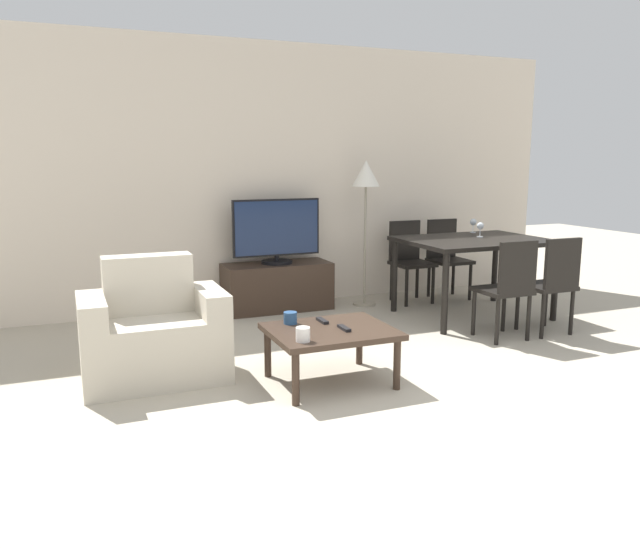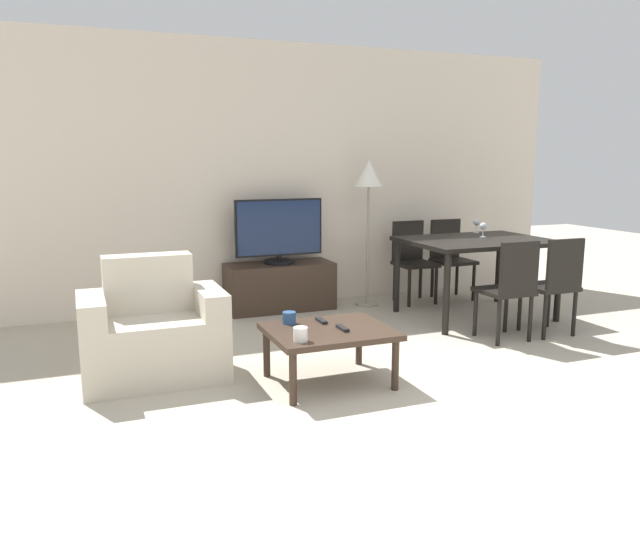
{
  "view_description": "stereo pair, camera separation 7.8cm",
  "coord_description": "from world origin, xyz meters",
  "px_view_note": "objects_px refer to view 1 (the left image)",
  "views": [
    {
      "loc": [
        -1.97,
        -2.56,
        1.54
      ],
      "look_at": [
        -0.15,
        1.84,
        0.65
      ],
      "focal_mm": 35.0,
      "sensor_mm": 36.0,
      "label": 1
    },
    {
      "loc": [
        -1.9,
        -2.59,
        1.54
      ],
      "look_at": [
        -0.15,
        1.84,
        0.65
      ],
      "focal_mm": 35.0,
      "sensor_mm": 36.0,
      "label": 2
    }
  ],
  "objects_px": {
    "tv_stand": "(277,286)",
    "remote_primary": "(344,328)",
    "coffee_table": "(331,335)",
    "floor_lamp": "(366,183)",
    "armchair": "(154,335)",
    "dining_chair_far_left": "(409,257)",
    "remote_secondary": "(322,321)",
    "cup_white_near": "(290,318)",
    "dining_chair_near": "(508,285)",
    "dining_chair_near_right": "(552,281)",
    "cup_colored_far": "(303,334)",
    "tv": "(277,232)",
    "dining_table": "(474,247)",
    "wine_glass_center": "(480,227)",
    "wine_glass_left": "(473,223)",
    "dining_chair_far": "(446,254)"
  },
  "relations": [
    {
      "from": "tv_stand",
      "to": "remote_primary",
      "type": "bearing_deg",
      "value": -96.83
    },
    {
      "from": "coffee_table",
      "to": "floor_lamp",
      "type": "relative_size",
      "value": 0.55
    },
    {
      "from": "armchair",
      "to": "floor_lamp",
      "type": "relative_size",
      "value": 0.64
    },
    {
      "from": "dining_chair_far_left",
      "to": "remote_secondary",
      "type": "bearing_deg",
      "value": -134.3
    },
    {
      "from": "armchair",
      "to": "floor_lamp",
      "type": "distance_m",
      "value": 2.96
    },
    {
      "from": "remote_secondary",
      "to": "cup_white_near",
      "type": "height_order",
      "value": "cup_white_near"
    },
    {
      "from": "tv_stand",
      "to": "dining_chair_near",
      "type": "xyz_separation_m",
      "value": [
        1.46,
        -1.8,
        0.24
      ]
    },
    {
      "from": "dining_chair_near_right",
      "to": "dining_chair_far_left",
      "type": "height_order",
      "value": "same"
    },
    {
      "from": "coffee_table",
      "to": "remote_primary",
      "type": "bearing_deg",
      "value": -37.06
    },
    {
      "from": "dining_chair_near",
      "to": "cup_colored_far",
      "type": "relative_size",
      "value": 9.38
    },
    {
      "from": "coffee_table",
      "to": "tv",
      "type": "bearing_deg",
      "value": 81.03
    },
    {
      "from": "coffee_table",
      "to": "tv_stand",
      "type": "bearing_deg",
      "value": 81.04
    },
    {
      "from": "floor_lamp",
      "to": "dining_table",
      "type": "bearing_deg",
      "value": -46.62
    },
    {
      "from": "dining_chair_near_right",
      "to": "remote_primary",
      "type": "bearing_deg",
      "value": -168.95
    },
    {
      "from": "remote_secondary",
      "to": "wine_glass_center",
      "type": "relative_size",
      "value": 1.03
    },
    {
      "from": "cup_colored_far",
      "to": "armchair",
      "type": "bearing_deg",
      "value": 137.48
    },
    {
      "from": "tv_stand",
      "to": "dining_chair_near_right",
      "type": "xyz_separation_m",
      "value": [
        1.93,
        -1.8,
        0.24
      ]
    },
    {
      "from": "dining_chair_near_right",
      "to": "dining_chair_far_left",
      "type": "xyz_separation_m",
      "value": [
        -0.48,
        1.64,
        0.0
      ]
    },
    {
      "from": "tv_stand",
      "to": "cup_colored_far",
      "type": "relative_size",
      "value": 11.79
    },
    {
      "from": "wine_glass_left",
      "to": "dining_table",
      "type": "bearing_deg",
      "value": -124.43
    },
    {
      "from": "dining_chair_far_left",
      "to": "tv",
      "type": "bearing_deg",
      "value": 173.86
    },
    {
      "from": "cup_white_near",
      "to": "armchair",
      "type": "bearing_deg",
      "value": 160.31
    },
    {
      "from": "dining_chair_far_left",
      "to": "cup_colored_far",
      "type": "bearing_deg",
      "value": -133.11
    },
    {
      "from": "tv",
      "to": "dining_table",
      "type": "relative_size",
      "value": 0.67
    },
    {
      "from": "wine_glass_left",
      "to": "wine_glass_center",
      "type": "xyz_separation_m",
      "value": [
        -0.17,
        -0.34,
        0.0
      ]
    },
    {
      "from": "tv_stand",
      "to": "remote_primary",
      "type": "height_order",
      "value": "tv_stand"
    },
    {
      "from": "coffee_table",
      "to": "wine_glass_center",
      "type": "distance_m",
      "value": 2.57
    },
    {
      "from": "wine_glass_center",
      "to": "dining_chair_far_left",
      "type": "bearing_deg",
      "value": 116.24
    },
    {
      "from": "tv_stand",
      "to": "cup_white_near",
      "type": "height_order",
      "value": "tv_stand"
    },
    {
      "from": "tv_stand",
      "to": "dining_chair_far_left",
      "type": "xyz_separation_m",
      "value": [
        1.46,
        -0.16,
        0.24
      ]
    },
    {
      "from": "wine_glass_left",
      "to": "tv",
      "type": "bearing_deg",
      "value": 164.44
    },
    {
      "from": "armchair",
      "to": "tv_stand",
      "type": "relative_size",
      "value": 0.9
    },
    {
      "from": "tv",
      "to": "wine_glass_left",
      "type": "bearing_deg",
      "value": -15.56
    },
    {
      "from": "coffee_table",
      "to": "dining_chair_near_right",
      "type": "bearing_deg",
      "value": 9.3
    },
    {
      "from": "armchair",
      "to": "tv_stand",
      "type": "bearing_deg",
      "value": 48.12
    },
    {
      "from": "armchair",
      "to": "tv",
      "type": "relative_size",
      "value": 1.08
    },
    {
      "from": "tv",
      "to": "cup_white_near",
      "type": "distance_m",
      "value": 2.06
    },
    {
      "from": "dining_chair_near",
      "to": "cup_colored_far",
      "type": "bearing_deg",
      "value": -164.31
    },
    {
      "from": "tv",
      "to": "dining_table",
      "type": "height_order",
      "value": "tv"
    },
    {
      "from": "coffee_table",
      "to": "cup_white_near",
      "type": "xyz_separation_m",
      "value": [
        -0.21,
        0.23,
        0.09
      ]
    },
    {
      "from": "dining_chair_far_left",
      "to": "wine_glass_left",
      "type": "bearing_deg",
      "value": -36.84
    },
    {
      "from": "coffee_table",
      "to": "floor_lamp",
      "type": "xyz_separation_m",
      "value": [
        1.26,
        2.01,
        0.94
      ]
    },
    {
      "from": "dining_table",
      "to": "floor_lamp",
      "type": "bearing_deg",
      "value": 133.38
    },
    {
      "from": "armchair",
      "to": "remote_primary",
      "type": "distance_m",
      "value": 1.34
    },
    {
      "from": "dining_table",
      "to": "cup_white_near",
      "type": "xyz_separation_m",
      "value": [
        -2.25,
        -0.97,
        -0.26
      ]
    },
    {
      "from": "tv_stand",
      "to": "dining_table",
      "type": "xyz_separation_m",
      "value": [
        1.7,
        -0.98,
        0.45
      ]
    },
    {
      "from": "dining_chair_far",
      "to": "wine_glass_left",
      "type": "bearing_deg",
      "value": -82.48
    },
    {
      "from": "tv",
      "to": "dining_chair_far_left",
      "type": "bearing_deg",
      "value": -6.14
    },
    {
      "from": "dining_table",
      "to": "dining_chair_far",
      "type": "xyz_separation_m",
      "value": [
        0.24,
        0.82,
        -0.2
      ]
    },
    {
      "from": "tv",
      "to": "cup_colored_far",
      "type": "height_order",
      "value": "tv"
    }
  ]
}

